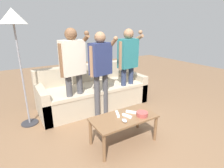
% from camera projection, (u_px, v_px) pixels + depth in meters
% --- Properties ---
extents(ground_plane, '(12.00, 12.00, 0.00)m').
position_uv_depth(ground_plane, '(125.00, 142.00, 2.59)').
color(ground_plane, brown).
extents(couch, '(2.19, 0.89, 0.83)m').
position_uv_depth(couch, '(93.00, 92.00, 3.72)').
color(couch, '#B7A88E').
rests_on(couch, ground).
extents(coffee_table, '(0.92, 0.47, 0.41)m').
position_uv_depth(coffee_table, '(124.00, 120.00, 2.48)').
color(coffee_table, brown).
rests_on(coffee_table, ground).
extents(snack_bowl, '(0.16, 0.16, 0.06)m').
position_uv_depth(snack_bowl, '(142.00, 114.00, 2.48)').
color(snack_bowl, '#B24C47').
rests_on(snack_bowl, coffee_table).
extents(game_remote_nunchuk, '(0.06, 0.09, 0.05)m').
position_uv_depth(game_remote_nunchuk, '(124.00, 120.00, 2.32)').
color(game_remote_nunchuk, white).
rests_on(game_remote_nunchuk, coffee_table).
extents(floor_lamp, '(0.39, 0.39, 1.87)m').
position_uv_depth(floor_lamp, '(13.00, 24.00, 2.56)').
color(floor_lamp, '#2D2D33').
rests_on(floor_lamp, ground).
extents(player_left, '(0.50, 0.31, 1.60)m').
position_uv_depth(player_left, '(73.00, 65.00, 2.95)').
color(player_left, '#47474C').
rests_on(player_left, ground).
extents(player_center, '(0.48, 0.31, 1.53)m').
position_uv_depth(player_center, '(101.00, 65.00, 3.08)').
color(player_center, '#47474C').
rests_on(player_center, ground).
extents(player_right, '(0.48, 0.30, 1.58)m').
position_uv_depth(player_right, '(128.00, 59.00, 3.50)').
color(player_right, '#2D3856').
rests_on(player_right, ground).
extents(game_remote_wand_near, '(0.08, 0.15, 0.03)m').
position_uv_depth(game_remote_wand_near, '(127.00, 116.00, 2.46)').
color(game_remote_wand_near, white).
rests_on(game_remote_wand_near, coffee_table).
extents(game_remote_wand_far, '(0.12, 0.14, 0.03)m').
position_uv_depth(game_remote_wand_far, '(131.00, 112.00, 2.57)').
color(game_remote_wand_far, white).
rests_on(game_remote_wand_far, coffee_table).
extents(game_remote_wand_spare, '(0.10, 0.17, 0.03)m').
position_uv_depth(game_remote_wand_spare, '(117.00, 114.00, 2.51)').
color(game_remote_wand_spare, white).
rests_on(game_remote_wand_spare, coffee_table).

